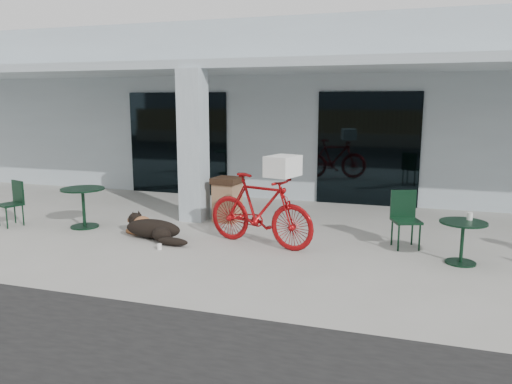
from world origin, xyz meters
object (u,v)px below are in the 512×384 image
(dog, at_px, (153,228))
(cafe_table_near, at_px, (84,208))
(cafe_table_far, at_px, (462,243))
(trash_receptacle, at_px, (227,199))
(bicycle, at_px, (260,210))
(cafe_chair_near, at_px, (10,204))
(cafe_chair_far_a, at_px, (406,220))

(dog, relative_size, cafe_table_near, 1.47)
(cafe_table_far, bearing_deg, dog, -177.85)
(cafe_table_near, distance_m, trash_receptacle, 2.87)
(bicycle, bearing_deg, cafe_table_far, -74.65)
(cafe_chair_near, height_order, cafe_chair_far_a, cafe_chair_far_a)
(dog, relative_size, cafe_chair_far_a, 1.27)
(bicycle, xyz_separation_m, dog, (-1.98, -0.20, -0.42))
(cafe_table_far, xyz_separation_m, cafe_chair_far_a, (-0.84, 0.60, 0.16))
(cafe_chair_far_a, bearing_deg, cafe_table_near, 164.22)
(bicycle, bearing_deg, cafe_chair_far_a, -60.66)
(dog, height_order, cafe_chair_far_a, cafe_chair_far_a)
(cafe_chair_near, relative_size, trash_receptacle, 0.98)
(bicycle, height_order, cafe_chair_near, bicycle)
(trash_receptacle, bearing_deg, cafe_chair_far_a, -13.87)
(cafe_chair_near, bearing_deg, trash_receptacle, 43.05)
(dog, distance_m, cafe_table_near, 1.77)
(dog, relative_size, cafe_table_far, 1.75)
(cafe_chair_near, bearing_deg, bicycle, 22.33)
(dog, relative_size, trash_receptacle, 1.35)
(bicycle, height_order, trash_receptacle, bicycle)
(cafe_table_near, relative_size, cafe_chair_far_a, 0.86)
(dog, xyz_separation_m, cafe_table_near, (-1.72, 0.33, 0.19))
(bicycle, relative_size, cafe_chair_near, 2.31)
(cafe_chair_far_a, bearing_deg, dog, 170.16)
(dog, bearing_deg, bicycle, 28.74)
(cafe_table_near, bearing_deg, bicycle, -2.09)
(trash_receptacle, bearing_deg, cafe_table_near, -151.81)
(bicycle, xyz_separation_m, cafe_chair_far_a, (2.42, 0.60, -0.14))
(cafe_table_far, relative_size, trash_receptacle, 0.77)
(dog, height_order, cafe_chair_near, cafe_chair_near)
(bicycle, relative_size, cafe_table_near, 2.47)
(cafe_table_near, xyz_separation_m, cafe_chair_near, (-1.47, -0.36, 0.06))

